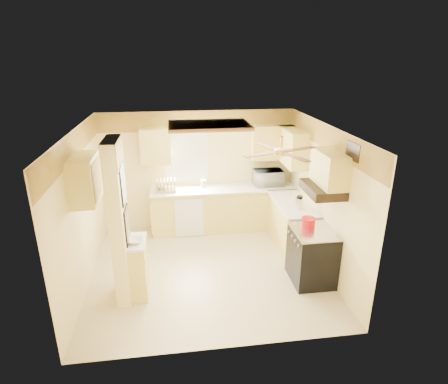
{
  "coord_description": "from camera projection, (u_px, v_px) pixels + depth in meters",
  "views": [
    {
      "loc": [
        -0.52,
        -5.69,
        3.6
      ],
      "look_at": [
        0.33,
        0.35,
        1.31
      ],
      "focal_mm": 30.0,
      "sensor_mm": 36.0,
      "label": 1
    }
  ],
  "objects": [
    {
      "name": "window",
      "position": [
        186.0,
        157.0,
        7.78
      ],
      "size": [
        0.92,
        0.02,
        1.02
      ],
      "color": "white",
      "rests_on": "wall_back"
    },
    {
      "name": "utensil_crock",
      "position": [
        203.0,
        183.0,
        7.88
      ],
      "size": [
        0.12,
        0.12,
        0.23
      ],
      "color": "white",
      "rests_on": "countertop_back"
    },
    {
      "name": "floor",
      "position": [
        208.0,
        269.0,
        6.61
      ],
      "size": [
        4.0,
        4.0,
        0.0
      ],
      "primitive_type": "plane",
      "color": "beige",
      "rests_on": "ground"
    },
    {
      "name": "upper_cab_back_right",
      "position": [
        273.0,
        142.0,
        7.76
      ],
      "size": [
        0.9,
        0.35,
        0.7
      ],
      "primitive_type": "cube",
      "color": "#D8CA69",
      "rests_on": "wall_back"
    },
    {
      "name": "lower_cabinets_right",
      "position": [
        292.0,
        226.0,
        7.23
      ],
      "size": [
        0.6,
        1.4,
        0.9
      ],
      "primitive_type": "cube",
      "color": "#D8CA69",
      "rests_on": "floor"
    },
    {
      "name": "dishwasher_panel",
      "position": [
        189.0,
        218.0,
        7.62
      ],
      "size": [
        0.58,
        0.02,
        0.8
      ],
      "primitive_type": "cube",
      "color": "white",
      "rests_on": "lower_cabinets_back"
    },
    {
      "name": "ceiling_light_panel",
      "position": [
        209.0,
        125.0,
        6.23
      ],
      "size": [
        1.35,
        0.95,
        0.06
      ],
      "color": "brown",
      "rests_on": "ceiling"
    },
    {
      "name": "partition_ledge",
      "position": [
        139.0,
        269.0,
        5.8
      ],
      "size": [
        0.25,
        0.55,
        0.9
      ],
      "primitive_type": "cube",
      "color": "#D8CA69",
      "rests_on": "floor"
    },
    {
      "name": "dish_rack",
      "position": [
        166.0,
        187.0,
        7.62
      ],
      "size": [
        0.42,
        0.31,
        0.24
      ],
      "color": "tan",
      "rests_on": "countertop_back"
    },
    {
      "name": "upper_cab_right",
      "position": [
        293.0,
        147.0,
        7.36
      ],
      "size": [
        0.35,
        1.0,
        0.7
      ],
      "primitive_type": "cube",
      "color": "#D8CA69",
      "rests_on": "wall_right"
    },
    {
      "name": "poster_menu",
      "position": [
        123.0,
        184.0,
        5.29
      ],
      "size": [
        0.02,
        0.42,
        0.57
      ],
      "color": "black",
      "rests_on": "partition_column"
    },
    {
      "name": "upper_cab_back_left",
      "position": [
        156.0,
        146.0,
        7.45
      ],
      "size": [
        0.6,
        0.35,
        0.7
      ],
      "primitive_type": "cube",
      "color": "#D8CA69",
      "rests_on": "wall_back"
    },
    {
      "name": "dutch_oven",
      "position": [
        308.0,
        222.0,
        6.1
      ],
      "size": [
        0.23,
        0.23,
        0.16
      ],
      "color": "red",
      "rests_on": "stove"
    },
    {
      "name": "wallpaper_border",
      "position": [
        197.0,
        121.0,
        7.55
      ],
      "size": [
        4.0,
        0.02,
        0.4
      ],
      "primitive_type": "cube",
      "color": "gold",
      "rests_on": "wall_back"
    },
    {
      "name": "wall_back",
      "position": [
        198.0,
        170.0,
        7.93
      ],
      "size": [
        4.0,
        0.0,
        4.0
      ],
      "primitive_type": "plane",
      "rotation": [
        1.57,
        0.0,
        0.0
      ],
      "color": "#FDE69A",
      "rests_on": "floor"
    },
    {
      "name": "upper_cab_left_wall",
      "position": [
        84.0,
        179.0,
        5.49
      ],
      "size": [
        0.35,
        0.75,
        0.7
      ],
      "primitive_type": "cube",
      "color": "#D8CA69",
      "rests_on": "wall_left"
    },
    {
      "name": "wall_right",
      "position": [
        323.0,
        198.0,
        6.43
      ],
      "size": [
        0.0,
        3.8,
        3.8
      ],
      "primitive_type": "plane",
      "rotation": [
        1.57,
        0.0,
        -1.57
      ],
      "color": "#FDE69A",
      "rests_on": "floor"
    },
    {
      "name": "wall_front",
      "position": [
        223.0,
        265.0,
        4.41
      ],
      "size": [
        4.0,
        0.0,
        4.0
      ],
      "primitive_type": "plane",
      "rotation": [
        -1.57,
        0.0,
        0.0
      ],
      "color": "#FDE69A",
      "rests_on": "floor"
    },
    {
      "name": "range_hood",
      "position": [
        322.0,
        189.0,
        5.76
      ],
      "size": [
        0.5,
        0.76,
        0.14
      ],
      "primitive_type": "cube",
      "color": "black",
      "rests_on": "upper_cab_over_stove"
    },
    {
      "name": "wall_left",
      "position": [
        81.0,
        211.0,
        5.91
      ],
      "size": [
        0.0,
        3.8,
        3.8
      ],
      "primitive_type": "plane",
      "rotation": [
        1.57,
        0.0,
        1.57
      ],
      "color": "#FDE69A",
      "rests_on": "floor"
    },
    {
      "name": "kettle",
      "position": [
        299.0,
        203.0,
        6.74
      ],
      "size": [
        0.16,
        0.16,
        0.24
      ],
      "color": "silver",
      "rests_on": "countertop_right"
    },
    {
      "name": "vent_grate",
      "position": [
        353.0,
        151.0,
        5.23
      ],
      "size": [
        0.02,
        0.4,
        0.25
      ],
      "primitive_type": "cube",
      "color": "black",
      "rests_on": "wall_right"
    },
    {
      "name": "countertop_right",
      "position": [
        293.0,
        203.0,
        7.06
      ],
      "size": [
        0.64,
        1.44,
        0.04
      ],
      "primitive_type": "cube",
      "color": "white",
      "rests_on": "lower_cabinets_right"
    },
    {
      "name": "ledge_top",
      "position": [
        136.0,
        242.0,
        5.63
      ],
      "size": [
        0.28,
        0.58,
        0.04
      ],
      "primitive_type": "cube",
      "color": "white",
      "rests_on": "partition_ledge"
    },
    {
      "name": "partition_column",
      "position": [
        119.0,
        223.0,
        5.49
      ],
      "size": [
        0.2,
        0.7,
        2.5
      ],
      "primitive_type": "cube",
      "color": "#FDE69A",
      "rests_on": "floor"
    },
    {
      "name": "bowl",
      "position": [
        135.0,
        241.0,
        5.56
      ],
      "size": [
        0.3,
        0.3,
        0.06
      ],
      "primitive_type": "imported",
      "rotation": [
        0.0,
        0.0,
        -0.27
      ],
      "color": "white",
      "rests_on": "ledge_top"
    },
    {
      "name": "ceiling",
      "position": [
        206.0,
        129.0,
        5.73
      ],
      "size": [
        4.0,
        4.0,
        0.0
      ],
      "primitive_type": "plane",
      "rotation": [
        3.14,
        0.0,
        0.0
      ],
      "color": "white",
      "rests_on": "wall_back"
    },
    {
      "name": "upper_cab_over_stove",
      "position": [
        330.0,
        169.0,
        5.65
      ],
      "size": [
        0.35,
        0.76,
        0.52
      ],
      "primitive_type": "cube",
      "color": "#D8CA69",
      "rests_on": "wall_right"
    },
    {
      "name": "microwave",
      "position": [
        268.0,
        178.0,
        7.93
      ],
      "size": [
        0.6,
        0.41,
        0.33
      ],
      "primitive_type": "imported",
      "rotation": [
        0.0,
        0.0,
        3.16
      ],
      "color": "white",
      "rests_on": "countertop_back"
    },
    {
      "name": "stove",
      "position": [
        312.0,
        255.0,
        6.16
      ],
      "size": [
        0.68,
        0.77,
        0.92
      ],
      "color": "black",
      "rests_on": "floor"
    },
    {
      "name": "ceiling_fan",
      "position": [
        281.0,
        151.0,
        5.29
      ],
      "size": [
        1.15,
        1.15,
        0.26
      ],
      "color": "gold",
      "rests_on": "ceiling"
    },
    {
      "name": "countertop_back",
      "position": [
        224.0,
        189.0,
        7.83
      ],
      "size": [
        3.04,
        0.64,
        0.04
      ],
      "primitive_type": "cube",
      "color": "white",
      "rests_on": "lower_cabinets_back"
    },
    {
      "name": "poster_nashville",
      "position": [
        127.0,
        226.0,
        5.52
      ],
      "size": [
        0.02,
        0.42,
        0.57
      ],
      "color": "black",
      "rests_on": "partition_column"
    },
    {
      "name": "lower_cabinets_back",
      "position": [
        224.0,
        209.0,
        8.0
      ],
      "size": [
        3.0,
        0.6,
        0.9
      ],
      "primitive_type": "cube",
      "color": "#D8CA69",
      "rests_on": "floor"
    }
  ]
}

